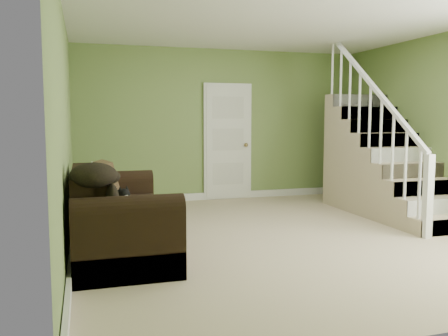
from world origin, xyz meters
TOP-DOWN VIEW (x-y plane):
  - floor at (0.00, 0.00)m, footprint 5.00×5.50m
  - ceiling at (0.00, 0.00)m, footprint 5.00×5.50m
  - wall_back at (0.00, 2.75)m, footprint 5.00×0.04m
  - wall_left at (-2.50, 0.00)m, footprint 0.04×5.50m
  - baseboard_back at (0.00, 2.72)m, footprint 5.00×0.04m
  - baseboard_left at (-2.47, 0.00)m, footprint 0.04×5.50m
  - door at (0.10, 2.71)m, footprint 0.86×0.12m
  - staircase at (1.99, 0.97)m, footprint 1.00×2.51m
  - sofa at (-2.02, -0.14)m, footprint 0.96×2.23m
  - side_table at (-2.14, 1.43)m, footprint 0.55×0.55m
  - cat at (-1.99, -0.18)m, footprint 0.32×0.52m
  - banana at (-1.73, -0.49)m, footprint 0.10×0.17m
  - throw_pillow at (-2.06, 0.62)m, footprint 0.33×0.51m
  - throw_blanket at (-2.24, -0.88)m, footprint 0.53×0.62m

SIDE VIEW (x-z plane):
  - floor at x=0.00m, z-range -0.01..0.01m
  - baseboard_back at x=0.00m, z-range 0.00..0.12m
  - baseboard_left at x=-2.47m, z-range 0.00..0.12m
  - side_table at x=-2.14m, z-range -0.11..0.73m
  - sofa at x=-2.02m, z-range -0.11..0.78m
  - banana at x=-1.73m, z-range 0.48..0.52m
  - cat at x=-1.99m, z-range 0.45..0.70m
  - staircase at x=1.99m, z-range -0.77..2.05m
  - throw_pillow at x=-2.06m, z-range 0.43..0.91m
  - throw_blanket at x=-2.24m, z-range 0.80..1.02m
  - door at x=0.10m, z-range 0.00..2.02m
  - wall_back at x=0.00m, z-range 0.00..2.60m
  - wall_left at x=-2.50m, z-range 0.00..2.60m
  - ceiling at x=0.00m, z-range 2.60..2.60m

